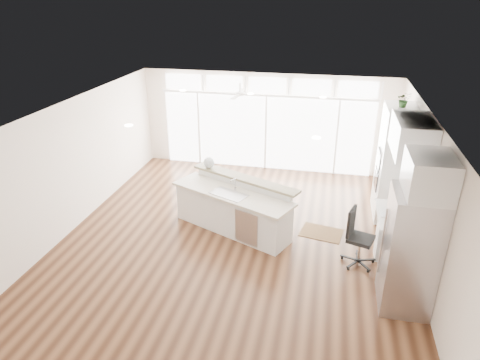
# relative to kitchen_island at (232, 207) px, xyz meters

# --- Properties ---
(floor) EXTENTS (7.00, 8.00, 0.02)m
(floor) POSITION_rel_kitchen_island_xyz_m (0.14, -0.35, -0.55)
(floor) COLOR #3B2112
(floor) RESTS_ON ground
(ceiling) EXTENTS (7.00, 8.00, 0.02)m
(ceiling) POSITION_rel_kitchen_island_xyz_m (0.14, -0.35, 2.16)
(ceiling) COLOR white
(ceiling) RESTS_ON wall_back
(wall_back) EXTENTS (7.00, 0.04, 2.70)m
(wall_back) POSITION_rel_kitchen_island_xyz_m (0.14, 3.65, 0.81)
(wall_back) COLOR white
(wall_back) RESTS_ON floor
(wall_front) EXTENTS (7.00, 0.04, 2.70)m
(wall_front) POSITION_rel_kitchen_island_xyz_m (0.14, -4.35, 0.81)
(wall_front) COLOR white
(wall_front) RESTS_ON floor
(wall_left) EXTENTS (0.04, 8.00, 2.70)m
(wall_left) POSITION_rel_kitchen_island_xyz_m (-3.36, -0.35, 0.81)
(wall_left) COLOR white
(wall_left) RESTS_ON floor
(wall_right) EXTENTS (0.04, 8.00, 2.70)m
(wall_right) POSITION_rel_kitchen_island_xyz_m (3.64, -0.35, 0.81)
(wall_right) COLOR white
(wall_right) RESTS_ON floor
(glass_wall) EXTENTS (5.80, 0.06, 2.08)m
(glass_wall) POSITION_rel_kitchen_island_xyz_m (0.14, 3.59, 0.51)
(glass_wall) COLOR white
(glass_wall) RESTS_ON wall_back
(transom_row) EXTENTS (5.90, 0.06, 0.40)m
(transom_row) POSITION_rel_kitchen_island_xyz_m (0.14, 3.59, 1.84)
(transom_row) COLOR white
(transom_row) RESTS_ON wall_back
(desk_window) EXTENTS (0.04, 0.85, 0.85)m
(desk_window) POSITION_rel_kitchen_island_xyz_m (3.60, -0.05, 1.01)
(desk_window) COLOR white
(desk_window) RESTS_ON wall_right
(ceiling_fan) EXTENTS (1.16, 1.16, 0.32)m
(ceiling_fan) POSITION_rel_kitchen_island_xyz_m (-0.36, 2.45, 1.94)
(ceiling_fan) COLOR white
(ceiling_fan) RESTS_ON ceiling
(recessed_lights) EXTENTS (3.40, 3.00, 0.02)m
(recessed_lights) POSITION_rel_kitchen_island_xyz_m (0.14, -0.15, 2.14)
(recessed_lights) COLOR white
(recessed_lights) RESTS_ON ceiling
(oven_cabinet) EXTENTS (0.64, 1.20, 2.50)m
(oven_cabinet) POSITION_rel_kitchen_island_xyz_m (3.31, 1.45, 0.71)
(oven_cabinet) COLOR white
(oven_cabinet) RESTS_ON floor
(desk_nook) EXTENTS (0.72, 1.30, 0.76)m
(desk_nook) POSITION_rel_kitchen_island_xyz_m (3.27, -0.05, -0.16)
(desk_nook) COLOR white
(desk_nook) RESTS_ON floor
(upper_cabinets) EXTENTS (0.64, 1.30, 0.64)m
(upper_cabinets) POSITION_rel_kitchen_island_xyz_m (3.31, -0.05, 1.81)
(upper_cabinets) COLOR white
(upper_cabinets) RESTS_ON wall_right
(refrigerator) EXTENTS (0.76, 0.90, 2.00)m
(refrigerator) POSITION_rel_kitchen_island_xyz_m (3.25, -1.70, 0.46)
(refrigerator) COLOR #B3B3B8
(refrigerator) RESTS_ON floor
(fridge_cabinet) EXTENTS (0.64, 0.90, 0.60)m
(fridge_cabinet) POSITION_rel_kitchen_island_xyz_m (3.31, -1.70, 1.76)
(fridge_cabinet) COLOR white
(fridge_cabinet) RESTS_ON wall_right
(framed_photos) EXTENTS (0.06, 0.22, 0.80)m
(framed_photos) POSITION_rel_kitchen_island_xyz_m (3.60, 0.57, 0.86)
(framed_photos) COLOR black
(framed_photos) RESTS_ON wall_right
(kitchen_island) EXTENTS (2.88, 2.04, 1.07)m
(kitchen_island) POSITION_rel_kitchen_island_xyz_m (0.00, 0.00, 0.00)
(kitchen_island) COLOR white
(kitchen_island) RESTS_ON floor
(rug) EXTENTS (0.97, 0.78, 0.01)m
(rug) POSITION_rel_kitchen_island_xyz_m (1.89, 0.26, -0.53)
(rug) COLOR #342010
(rug) RESTS_ON floor
(office_chair) EXTENTS (0.71, 0.69, 1.11)m
(office_chair) POSITION_rel_kitchen_island_xyz_m (2.60, -0.73, 0.02)
(office_chair) COLOR black
(office_chair) RESTS_ON floor
(fishbowl) EXTENTS (0.32, 0.32, 0.25)m
(fishbowl) POSITION_rel_kitchen_island_xyz_m (-0.70, 0.76, 0.66)
(fishbowl) COLOR silver
(fishbowl) RESTS_ON kitchen_island
(monitor) EXTENTS (0.12, 0.44, 0.36)m
(monitor) POSITION_rel_kitchen_island_xyz_m (3.19, -0.05, 0.40)
(monitor) COLOR black
(monitor) RESTS_ON desk_nook
(keyboard) EXTENTS (0.14, 0.34, 0.02)m
(keyboard) POSITION_rel_kitchen_island_xyz_m (3.02, -0.05, 0.23)
(keyboard) COLOR silver
(keyboard) RESTS_ON desk_nook
(potted_plant) EXTENTS (0.29, 0.32, 0.24)m
(potted_plant) POSITION_rel_kitchen_island_xyz_m (3.31, 1.45, 2.08)
(potted_plant) COLOR #2A5424
(potted_plant) RESTS_ON oven_cabinet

